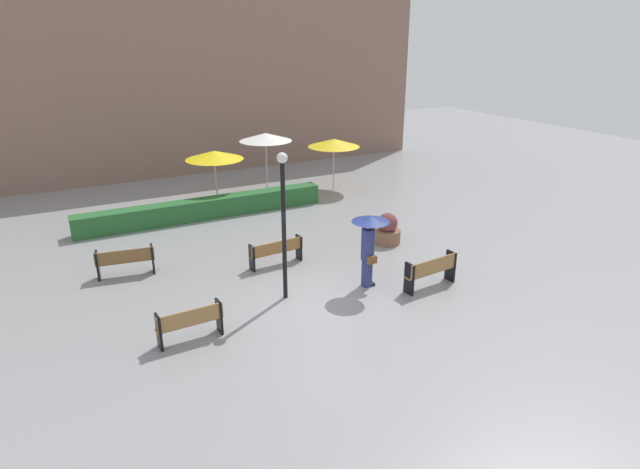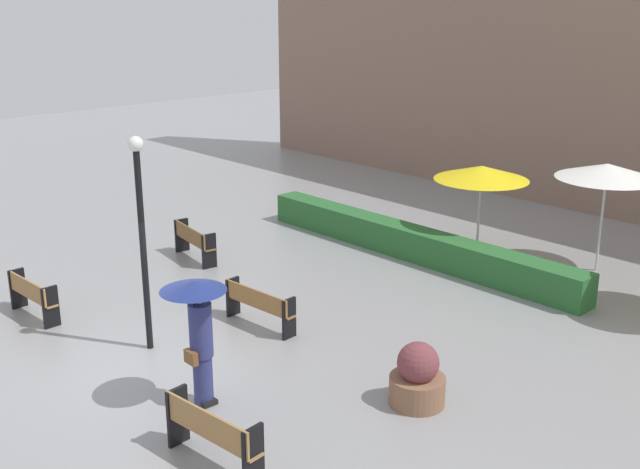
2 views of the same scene
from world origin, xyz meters
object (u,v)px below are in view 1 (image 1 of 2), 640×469
at_px(bench_near_left, 190,322).
at_px(bench_far_left, 125,260).
at_px(bench_near_right, 432,270).
at_px(planter_pot, 387,230).
at_px(patio_umbrella_yellow, 214,155).
at_px(lamp_post, 283,212).
at_px(patio_umbrella_yellow_far, 334,143).
at_px(pedestrian_with_umbrella, 369,240).
at_px(bench_mid_center, 276,251).
at_px(patio_umbrella_white, 266,137).

distance_m(bench_near_left, bench_far_left, 4.56).
distance_m(bench_far_left, bench_near_right, 9.04).
xyz_separation_m(planter_pot, patio_umbrella_yellow, (-3.85, 7.00, 1.68)).
height_order(lamp_post, patio_umbrella_yellow_far, lamp_post).
distance_m(bench_near_left, patio_umbrella_yellow_far, 13.71).
height_order(bench_near_left, bench_far_left, bench_far_left).
xyz_separation_m(pedestrian_with_umbrella, patio_umbrella_yellow_far, (4.10, 9.33, 0.74)).
distance_m(bench_near_right, patio_umbrella_yellow_far, 10.68).
bearing_deg(bench_mid_center, bench_near_left, -138.88).
xyz_separation_m(bench_mid_center, planter_pot, (4.16, -0.03, -0.03)).
bearing_deg(patio_umbrella_yellow_far, patio_umbrella_yellow, 177.55).
height_order(patio_umbrella_yellow, patio_umbrella_yellow_far, patio_umbrella_yellow_far).
distance_m(bench_mid_center, pedestrian_with_umbrella, 3.26).
height_order(lamp_post, patio_umbrella_white, lamp_post).
bearing_deg(bench_far_left, bench_near_left, -80.73).
height_order(bench_far_left, patio_umbrella_yellow, patio_umbrella_yellow).
bearing_deg(bench_near_left, patio_umbrella_white, 59.35).
bearing_deg(planter_pot, bench_far_left, 170.49).
xyz_separation_m(bench_far_left, planter_pot, (8.47, -1.42, -0.06)).
distance_m(bench_far_left, lamp_post, 5.43).
bearing_deg(planter_pot, patio_umbrella_yellow_far, 76.25).
height_order(bench_near_right, lamp_post, lamp_post).
distance_m(patio_umbrella_yellow, patio_umbrella_yellow_far, 5.51).
xyz_separation_m(bench_near_left, planter_pot, (7.73, 3.09, -0.05)).
relative_size(bench_far_left, pedestrian_with_umbrella, 0.79).
relative_size(bench_mid_center, pedestrian_with_umbrella, 0.83).
bearing_deg(patio_umbrella_yellow, bench_near_right, -74.15).
distance_m(bench_mid_center, patio_umbrella_yellow_far, 9.05).
distance_m(lamp_post, patio_umbrella_yellow, 9.15).
bearing_deg(bench_near_left, bench_far_left, 99.27).
bearing_deg(bench_mid_center, planter_pot, -0.47).
distance_m(bench_near_left, bench_near_right, 6.87).
height_order(bench_mid_center, planter_pot, planter_pot).
height_order(patio_umbrella_yellow, patio_umbrella_white, patio_umbrella_white).
bearing_deg(bench_near_right, patio_umbrella_yellow, 105.85).
distance_m(bench_near_left, patio_umbrella_white, 13.13).
height_order(bench_mid_center, bench_far_left, bench_far_left).
bearing_deg(bench_mid_center, patio_umbrella_yellow, 87.46).
height_order(bench_near_left, patio_umbrella_yellow, patio_umbrella_yellow).
xyz_separation_m(bench_near_left, patio_umbrella_yellow, (3.88, 10.09, 1.63)).
relative_size(lamp_post, patio_umbrella_yellow, 1.71).
bearing_deg(bench_near_left, bench_mid_center, 41.12).
height_order(bench_near_left, lamp_post, lamp_post).
distance_m(bench_far_left, patio_umbrella_yellow_far, 11.57).
bearing_deg(bench_mid_center, patio_umbrella_white, 69.28).
height_order(bench_mid_center, lamp_post, lamp_post).
bearing_deg(lamp_post, bench_mid_center, 72.62).
height_order(bench_near_right, patio_umbrella_yellow, patio_umbrella_yellow).
relative_size(bench_mid_center, bench_far_left, 1.04).
bearing_deg(pedestrian_with_umbrella, bench_mid_center, 123.41).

